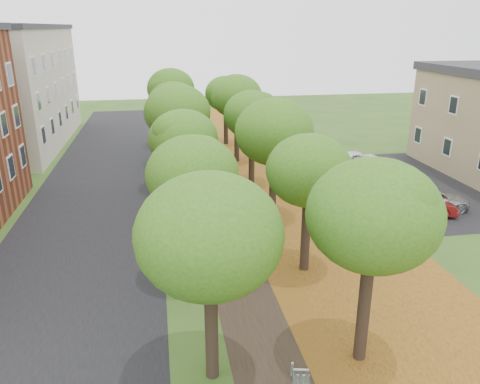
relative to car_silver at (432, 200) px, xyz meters
name	(u,v)px	position (x,y,z in m)	size (l,w,h in m)	color
ground	(282,366)	(-11.93, -11.29, -0.73)	(120.00, 120.00, 0.00)	#2D4C19
street_asphalt	(93,210)	(-19.43, 3.71, -0.73)	(8.00, 70.00, 0.01)	black
footpath	(219,202)	(-11.93, 3.71, -0.72)	(3.20, 70.00, 0.01)	black
leaf_verge	(298,197)	(-6.93, 3.71, -0.72)	(7.50, 70.00, 0.01)	#9B691C
parking_lot	(414,185)	(1.57, 4.71, -0.73)	(9.00, 16.00, 0.01)	black
tree_row_west	(180,127)	(-14.13, 3.71, 4.00)	(3.90, 33.90, 6.42)	black
tree_row_east	(262,124)	(-9.33, 3.71, 4.00)	(3.90, 33.90, 6.42)	black
car_silver	(432,200)	(0.00, 0.00, 0.00)	(1.72, 4.27, 1.46)	#AEAFB3
car_red	(421,204)	(-0.93, -0.35, -0.09)	(1.36, 3.89, 1.28)	maroon
car_grey	(366,168)	(-0.93, 7.01, -0.05)	(1.89, 4.64, 1.35)	#313135
car_white	(358,161)	(-0.74, 8.91, -0.08)	(2.15, 4.66, 1.30)	white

